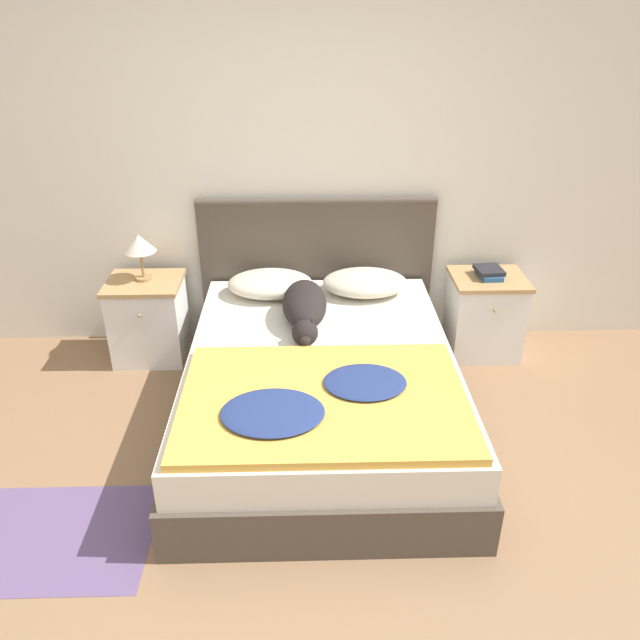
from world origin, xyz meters
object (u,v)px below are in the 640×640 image
(pillow_right, at_px, (365,283))
(book_stack, at_px, (489,272))
(dog, at_px, (305,306))
(pillow_left, at_px, (270,284))
(table_lamp, at_px, (139,245))
(bed, at_px, (321,389))
(nightstand_right, at_px, (484,315))
(nightstand_left, at_px, (149,319))

(pillow_right, distance_m, book_stack, 0.84)
(dog, xyz_separation_m, book_stack, (1.24, 0.43, 0.03))
(pillow_left, relative_size, dog, 0.72)
(table_lamp, bearing_deg, book_stack, -0.42)
(bed, bearing_deg, book_stack, 35.27)
(pillow_left, bearing_deg, bed, -67.81)
(bed, bearing_deg, table_lamp, 144.23)
(dog, bearing_deg, nightstand_right, 18.56)
(bed, bearing_deg, nightstand_right, 34.85)
(dog, height_order, table_lamp, table_lamp)
(dog, bearing_deg, nightstand_left, 158.67)
(bed, xyz_separation_m, nightstand_left, (-1.16, 0.81, 0.05))
(bed, bearing_deg, pillow_right, 67.81)
(nightstand_right, bearing_deg, bed, -145.15)
(nightstand_left, distance_m, nightstand_right, 2.32)
(nightstand_left, height_order, book_stack, book_stack)
(book_stack, height_order, table_lamp, table_lamp)
(bed, xyz_separation_m, pillow_right, (0.32, 0.77, 0.32))
(pillow_left, xyz_separation_m, pillow_right, (0.63, 0.00, 0.00))
(nightstand_right, relative_size, book_stack, 2.67)
(nightstand_left, bearing_deg, book_stack, 0.27)
(nightstand_right, height_order, pillow_left, pillow_left)
(pillow_right, relative_size, book_stack, 2.61)
(pillow_right, xyz_separation_m, table_lamp, (-1.47, 0.06, 0.26))
(pillow_right, height_order, table_lamp, table_lamp)
(dog, relative_size, table_lamp, 2.49)
(bed, relative_size, pillow_left, 3.62)
(pillow_left, bearing_deg, pillow_right, 0.00)
(nightstand_left, distance_m, pillow_left, 0.89)
(pillow_left, distance_m, pillow_right, 0.63)
(nightstand_right, xyz_separation_m, book_stack, (-0.00, 0.01, 0.32))
(nightstand_left, distance_m, dog, 1.19)
(nightstand_right, distance_m, table_lamp, 2.38)
(nightstand_left, bearing_deg, table_lamp, 90.00)
(nightstand_right, bearing_deg, nightstand_left, 180.00)
(dog, relative_size, book_stack, 3.61)
(nightstand_left, height_order, pillow_right, pillow_right)
(bed, height_order, nightstand_left, nightstand_left)
(dog, bearing_deg, pillow_left, 120.63)
(table_lamp, bearing_deg, pillow_left, -4.12)
(nightstand_right, distance_m, dog, 1.35)
(table_lamp, bearing_deg, nightstand_left, -90.00)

